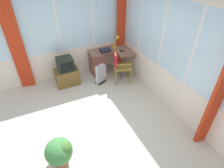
{
  "coord_description": "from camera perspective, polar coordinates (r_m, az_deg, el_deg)",
  "views": [
    {
      "loc": [
        -0.72,
        -2.61,
        3.07
      ],
      "look_at": [
        0.73,
        0.46,
        0.65
      ],
      "focal_mm": 28.86,
      "sensor_mm": 36.0,
      "label": 1
    }
  ],
  "objects": [
    {
      "name": "curtain_north_left",
      "position": [
        5.21,
        -28.14,
        10.9
      ],
      "size": [
        0.35,
        0.12,
        2.51
      ],
      "primitive_type": "cube",
      "rotation": [
        0.0,
        0.0,
        -0.14
      ],
      "color": "red",
      "rests_on": "ground"
    },
    {
      "name": "desk",
      "position": [
        5.63,
        -3.97,
        7.09
      ],
      "size": [
        1.23,
        0.89,
        0.74
      ],
      "color": "#855D48",
      "rests_on": "ground"
    },
    {
      "name": "desk_lamp",
      "position": [
        5.66,
        1.72,
        13.91
      ],
      "size": [
        0.24,
        0.21,
        0.38
      ],
      "color": "yellow",
      "rests_on": "desk"
    },
    {
      "name": "tv_on_stand",
      "position": [
        5.27,
        -14.15,
        3.48
      ],
      "size": [
        0.65,
        0.45,
        0.83
      ],
      "color": "brown",
      "rests_on": "ground"
    },
    {
      "name": "space_heater",
      "position": [
        5.22,
        -3.48,
        3.29
      ],
      "size": [
        0.37,
        0.27,
        0.58
      ],
      "color": "silver",
      "rests_on": "ground"
    },
    {
      "name": "paper_tray",
      "position": [
        5.44,
        -2.21,
        10.61
      ],
      "size": [
        0.3,
        0.23,
        0.09
      ],
      "primitive_type": "cube",
      "rotation": [
        0.0,
        0.0,
        -0.01
      ],
      "color": "#241F2F",
      "rests_on": "desk"
    },
    {
      "name": "ground",
      "position": [
        4.12,
        -6.61,
        -13.65
      ],
      "size": [
        4.98,
        5.61,
        0.06
      ],
      "primitive_type": "cube",
      "color": "beige"
    },
    {
      "name": "potted_plant",
      "position": [
        3.41,
        -16.24,
        -19.87
      ],
      "size": [
        0.48,
        0.48,
        0.58
      ],
      "color": "#A4613F",
      "rests_on": "ground"
    },
    {
      "name": "north_window_panel",
      "position": [
        5.3,
        -16.5,
        14.61
      ],
      "size": [
        3.98,
        0.07,
        2.61
      ],
      "color": "beige",
      "rests_on": "ground"
    },
    {
      "name": "curtain_corner",
      "position": [
        5.77,
        3.18,
        17.12
      ],
      "size": [
        0.35,
        0.09,
        2.51
      ],
      "primitive_type": "cube",
      "rotation": [
        0.0,
        0.0,
        0.07
      ],
      "color": "red",
      "rests_on": "ground"
    },
    {
      "name": "curtain_east_far",
      "position": [
        3.5,
        31.68,
        -1.86
      ],
      "size": [
        0.35,
        0.12,
        2.51
      ],
      "primitive_type": "cube",
      "rotation": [
        0.0,
        0.0,
        -0.15
      ],
      "color": "red",
      "rests_on": "ground"
    },
    {
      "name": "east_window_panel",
      "position": [
        4.18,
        19.27,
        8.43
      ],
      "size": [
        0.07,
        4.61,
        2.61
      ],
      "color": "beige",
      "rests_on": "ground"
    },
    {
      "name": "tv_remote",
      "position": [
        5.49,
        3.03,
        10.44
      ],
      "size": [
        0.08,
        0.16,
        0.02
      ],
      "primitive_type": "cube",
      "rotation": [
        0.0,
        0.0,
        0.28
      ],
      "color": "black",
      "rests_on": "desk"
    },
    {
      "name": "wooden_armchair",
      "position": [
        5.1,
        2.04,
        6.75
      ],
      "size": [
        0.62,
        0.62,
        0.96
      ],
      "color": "olive",
      "rests_on": "ground"
    }
  ]
}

